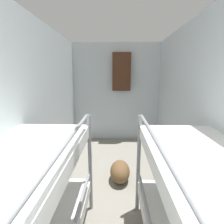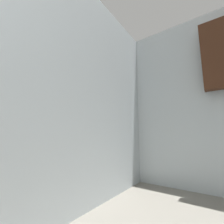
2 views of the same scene
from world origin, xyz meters
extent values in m
cube|color=silver|center=(-1.11, 2.48, 1.22)|extent=(0.06, 5.08, 2.43)
cube|color=silver|center=(1.11, 2.48, 1.22)|extent=(0.06, 5.08, 2.43)
cube|color=silver|center=(0.00, 4.99, 1.22)|extent=(2.27, 0.06, 2.43)
cylinder|color=gray|center=(-0.29, 2.44, 0.61)|extent=(0.04, 0.04, 1.21)
cube|color=white|center=(-0.68, 1.50, 1.02)|extent=(0.79, 1.91, 0.14)
cylinder|color=gray|center=(-0.29, 1.50, 1.23)|extent=(0.03, 1.62, 0.03)
cylinder|color=gray|center=(0.29, 2.44, 0.61)|extent=(0.04, 0.04, 1.21)
cube|color=white|center=(0.68, 1.50, 1.02)|extent=(0.79, 1.91, 0.14)
cylinder|color=gray|center=(0.29, 1.50, 1.23)|extent=(0.03, 1.62, 0.03)
ellipsoid|color=brown|center=(0.08, 3.05, 0.16)|extent=(0.31, 0.48, 0.31)
cube|color=#472819|center=(0.13, 4.84, 1.73)|extent=(0.44, 0.12, 0.90)
camera|label=1|loc=(0.03, 0.52, 1.65)|focal=28.00mm
camera|label=2|loc=(0.01, 2.66, 0.71)|focal=24.00mm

